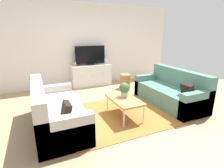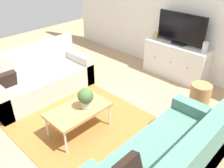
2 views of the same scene
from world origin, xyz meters
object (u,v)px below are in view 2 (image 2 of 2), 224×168
object	(u,v)px
tv_console	(176,61)
mantel_clock	(156,35)
couch_right_side	(172,163)
coffee_table	(78,110)
wicker_basket	(200,97)
couch_left_side	(38,79)
potted_plant	(86,97)
flat_screen_tv	(181,29)
glass_vase	(205,47)

from	to	relation	value
tv_console	mantel_clock	bearing A→B (deg)	180.00
couch_right_side	coffee_table	bearing A→B (deg)	-173.03
mantel_clock	wicker_basket	size ratio (longest dim) A/B	0.28
couch_left_side	wicker_basket	distance (m)	2.92
potted_plant	couch_right_side	bearing A→B (deg)	3.06
couch_left_side	coffee_table	world-z (taller)	couch_left_side
coffee_table	flat_screen_tv	xyz separation A→B (m)	(0.08, 2.57, 0.65)
couch_right_side	flat_screen_tv	distance (m)	2.86
glass_vase	wicker_basket	distance (m)	1.02
tv_console	flat_screen_tv	xyz separation A→B (m)	(0.00, 0.02, 0.67)
flat_screen_tv	mantel_clock	size ratio (longest dim) A/B	7.77
couch_left_side	couch_right_side	size ratio (longest dim) A/B	1.00
tv_console	mantel_clock	world-z (taller)	mantel_clock
couch_right_side	glass_vase	size ratio (longest dim) A/B	9.74
tv_console	wicker_basket	size ratio (longest dim) A/B	2.91
couch_right_side	wicker_basket	world-z (taller)	couch_right_side
coffee_table	potted_plant	bearing A→B (deg)	61.37
potted_plant	wicker_basket	xyz separation A→B (m)	(0.95, 1.70, -0.36)
couch_left_side	potted_plant	distance (m)	1.51
coffee_table	glass_vase	world-z (taller)	glass_vase
glass_vase	wicker_basket	xyz separation A→B (m)	(0.38, -0.75, -0.59)
potted_plant	tv_console	bearing A→B (deg)	89.51
couch_right_side	potted_plant	size ratio (longest dim) A/B	6.06
coffee_table	wicker_basket	world-z (taller)	wicker_basket
couch_left_side	glass_vase	xyz separation A→B (m)	(2.05, 2.37, 0.53)
tv_console	mantel_clock	distance (m)	0.70
mantel_clock	flat_screen_tv	bearing A→B (deg)	2.07
couch_left_side	potted_plant	xyz separation A→B (m)	(1.47, -0.08, 0.30)
wicker_basket	coffee_table	bearing A→B (deg)	-119.12
couch_left_side	mantel_clock	distance (m)	2.60
flat_screen_tv	glass_vase	size ratio (longest dim) A/B	5.22
couch_right_side	coffee_table	distance (m)	1.47
couch_left_side	couch_right_side	world-z (taller)	same
couch_right_side	flat_screen_tv	bearing A→B (deg)	119.98
mantel_clock	glass_vase	bearing A→B (deg)	0.00
couch_left_side	mantel_clock	world-z (taller)	couch_left_side
couch_right_side	tv_console	bearing A→B (deg)	120.19
mantel_clock	couch_left_side	bearing A→B (deg)	-111.62
couch_left_side	wicker_basket	bearing A→B (deg)	33.89
flat_screen_tv	potted_plant	bearing A→B (deg)	-90.48
glass_vase	couch_right_side	bearing A→B (deg)	-70.76
wicker_basket	potted_plant	bearing A→B (deg)	-119.15
couch_right_side	tv_console	xyz separation A→B (m)	(-1.38, 2.37, 0.07)
couch_left_side	potted_plant	size ratio (longest dim) A/B	6.06
couch_right_side	glass_vase	distance (m)	2.57
coffee_table	tv_console	xyz separation A→B (m)	(0.08, 2.55, -0.03)
couch_right_side	wicker_basket	bearing A→B (deg)	105.55
glass_vase	couch_left_side	bearing A→B (deg)	-130.76
tv_console	couch_left_side	bearing A→B (deg)	-122.18
flat_screen_tv	wicker_basket	distance (m)	1.45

